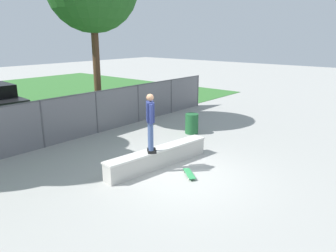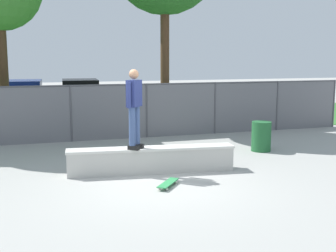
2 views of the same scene
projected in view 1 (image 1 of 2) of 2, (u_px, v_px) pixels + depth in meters
ground_plane at (182, 176)px, 9.74m from camera, size 80.00×80.00×0.00m
concrete_ledge at (158, 157)px, 10.43m from camera, size 3.96×0.96×0.60m
skateboarder at (150, 121)px, 9.74m from camera, size 0.44×0.48×1.82m
skateboard at (189, 174)px, 9.76m from camera, size 0.66×0.75×0.09m
chainlink_fence at (71, 116)px, 12.93m from camera, size 17.57×0.07×1.82m
trash_bin at (192, 124)px, 13.95m from camera, size 0.56×0.56×0.86m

